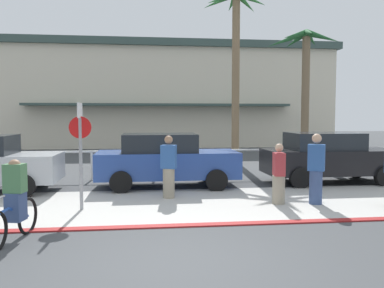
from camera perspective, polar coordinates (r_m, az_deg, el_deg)
ground_plane at (r=16.01m, az=-5.44°, el=-4.09°), size 80.00×80.00×0.00m
sidewalk_strip at (r=10.30m, az=-4.59°, el=-8.57°), size 44.00×4.00×0.02m
curb_paint at (r=8.36m, az=-4.01°, el=-11.52°), size 44.00×0.24×0.03m
building_backdrop at (r=33.67m, az=-5.03°, el=6.60°), size 26.10×12.96×7.53m
rail_fence at (r=14.42m, az=-5.30°, el=-1.65°), size 22.10×0.08×1.04m
stop_sign_bike_lane at (r=9.84m, az=-15.53°, el=0.51°), size 0.52×0.56×2.56m
palm_tree_3 at (r=19.64m, az=6.23°, el=15.24°), size 2.92×3.54×8.08m
palm_tree_4 at (r=19.57m, az=15.73°, el=11.00°), size 3.33×3.08×6.20m
car_blue_2 at (r=12.72m, az=-3.75°, el=-2.23°), size 4.40×2.02×1.69m
car_black_3 at (r=14.27m, az=18.79°, el=-1.76°), size 4.40×2.02×1.69m
cyclist_blue_0 at (r=7.98m, az=-23.86°, el=-7.59°), size 0.43×1.80×1.50m
pedestrian_0 at (r=10.46m, az=12.18°, el=-4.56°), size 0.36×0.43×1.55m
pedestrian_1 at (r=10.67m, az=17.16°, el=-3.76°), size 0.48×0.44×1.80m
pedestrian_3 at (r=10.97m, az=-3.32°, el=-3.62°), size 0.46×0.40×1.72m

